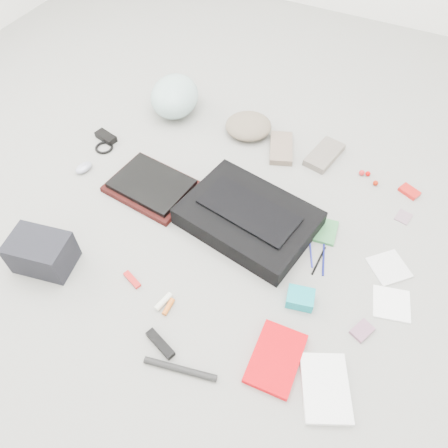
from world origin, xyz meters
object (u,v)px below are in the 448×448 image
at_px(camera_bag, 42,253).
at_px(accordion_wallet, 300,298).
at_px(laptop, 152,184).
at_px(book_red, 276,358).
at_px(bike_helmet, 175,96).
at_px(messenger_bag, 248,218).

height_order(camera_bag, accordion_wallet, camera_bag).
bearing_deg(laptop, camera_bag, -100.42).
bearing_deg(book_red, laptop, 145.73).
distance_m(laptop, bike_helmet, 0.56).
bearing_deg(laptop, accordion_wallet, -10.10).
height_order(laptop, bike_helmet, bike_helmet).
xyz_separation_m(laptop, accordion_wallet, (0.78, -0.23, -0.01)).
relative_size(laptop, camera_bag, 1.48).
height_order(bike_helmet, book_red, bike_helmet).
height_order(laptop, accordion_wallet, accordion_wallet).
bearing_deg(bike_helmet, book_red, -64.58).
bearing_deg(camera_bag, accordion_wallet, 5.59).
distance_m(messenger_bag, camera_bag, 0.81).
bearing_deg(accordion_wallet, laptop, 150.61).
xyz_separation_m(laptop, camera_bag, (-0.16, -0.51, 0.04)).
bearing_deg(accordion_wallet, camera_bag, -176.11).
relative_size(book_red, accordion_wallet, 2.39).
bearing_deg(laptop, book_red, -24.57).
relative_size(messenger_bag, bike_helmet, 1.73).
bearing_deg(messenger_bag, camera_bag, -129.65).
xyz_separation_m(messenger_bag, laptop, (-0.46, -0.01, -0.01)).
relative_size(messenger_bag, camera_bag, 2.36).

